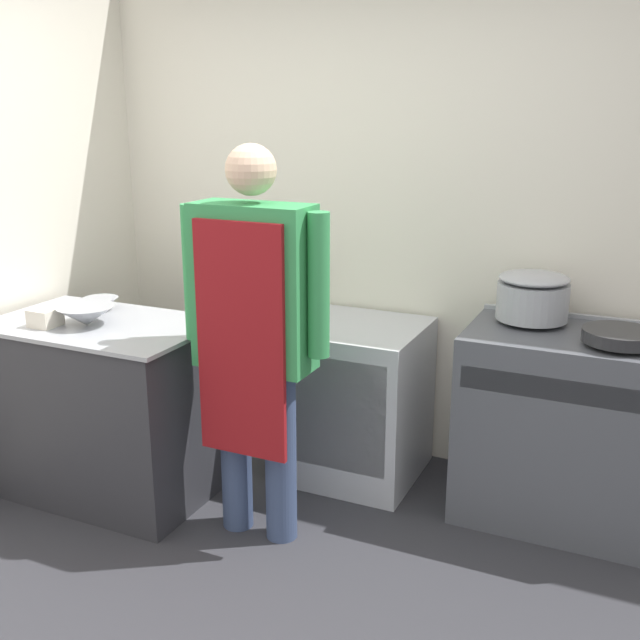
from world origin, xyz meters
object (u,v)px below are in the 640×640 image
(fridge_unit, at_px, (353,400))
(stock_pot, at_px, (533,296))
(person_cook, at_px, (254,322))
(plastic_tub, at_px, (45,317))
(stove, at_px, (566,427))
(saute_pan, at_px, (620,336))
(mixing_bowl, at_px, (86,316))

(fridge_unit, bearing_deg, stock_pot, 6.53)
(person_cook, xyz_separation_m, plastic_tub, (-1.06, -0.11, -0.08))
(person_cook, distance_m, stock_pot, 1.31)
(stove, xyz_separation_m, fridge_unit, (-1.07, 0.01, -0.05))
(plastic_tub, height_order, saute_pan, saute_pan)
(mixing_bowl, distance_m, saute_pan, 2.40)
(fridge_unit, xyz_separation_m, saute_pan, (1.26, -0.11, 0.54))
(fridge_unit, bearing_deg, stove, -0.46)
(plastic_tub, distance_m, stock_pot, 2.29)
(mixing_bowl, xyz_separation_m, stock_pot, (1.92, 0.85, 0.11))
(stock_pot, bearing_deg, stove, -26.80)
(fridge_unit, height_order, saute_pan, saute_pan)
(person_cook, height_order, plastic_tub, person_cook)
(person_cook, bearing_deg, plastic_tub, -173.85)
(stock_pot, distance_m, saute_pan, 0.46)
(stove, bearing_deg, saute_pan, -29.08)
(mixing_bowl, distance_m, plastic_tub, 0.19)
(person_cook, bearing_deg, stove, 30.38)
(stove, height_order, stock_pot, stock_pot)
(saute_pan, bearing_deg, stove, 150.92)
(person_cook, distance_m, plastic_tub, 1.07)
(person_cook, relative_size, stock_pot, 5.28)
(fridge_unit, xyz_separation_m, mixing_bowl, (-1.06, -0.75, 0.52))
(fridge_unit, relative_size, saute_pan, 2.63)
(stove, xyz_separation_m, plastic_tub, (-2.29, -0.84, 0.47))
(stove, xyz_separation_m, stock_pot, (-0.21, 0.11, 0.58))
(fridge_unit, distance_m, plastic_tub, 1.58)
(person_cook, bearing_deg, mixing_bowl, -178.60)
(fridge_unit, distance_m, stock_pot, 1.07)
(fridge_unit, xyz_separation_m, stock_pot, (0.86, 0.10, 0.63))
(stove, distance_m, stock_pot, 0.63)
(person_cook, bearing_deg, stock_pot, 39.10)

